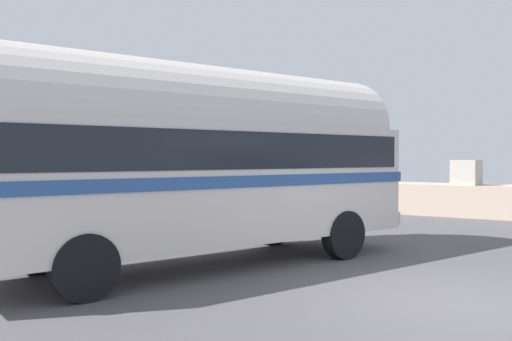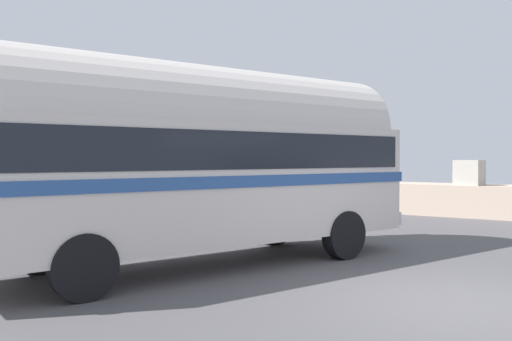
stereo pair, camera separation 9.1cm
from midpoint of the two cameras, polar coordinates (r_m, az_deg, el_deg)
The scene contains 2 objects.
ground at distance 8.15m, azimuth 20.45°, elevation -13.05°, with size 32.00×26.00×0.02m.
vintage_coach at distance 9.96m, azimuth -6.00°, elevation 1.49°, with size 5.16×8.89×3.70m.
Camera 1 is at (1.64, -7.74, 2.03)m, focal length 37.65 mm.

